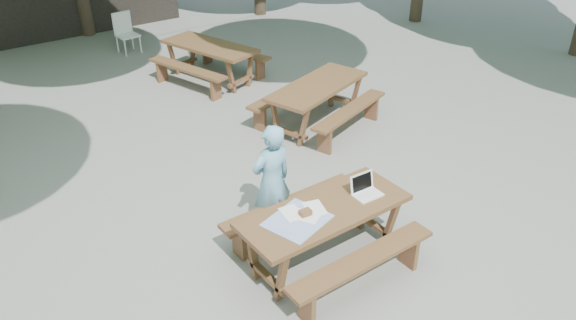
% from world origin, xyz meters
% --- Properties ---
extents(ground, '(80.00, 80.00, 0.00)m').
position_xyz_m(ground, '(0.00, 0.00, 0.00)').
color(ground, slate).
rests_on(ground, ground).
extents(main_picnic_table, '(2.00, 1.58, 0.75)m').
position_xyz_m(main_picnic_table, '(0.30, -1.13, 0.39)').
color(main_picnic_table, brown).
rests_on(main_picnic_table, ground).
extents(picnic_table_ne, '(2.29, 2.08, 0.75)m').
position_xyz_m(picnic_table_ne, '(2.48, 1.71, 0.39)').
color(picnic_table_ne, brown).
rests_on(picnic_table_ne, ground).
extents(picnic_table_far_e, '(2.06, 2.27, 0.75)m').
position_xyz_m(picnic_table_far_e, '(2.01, 4.55, 0.39)').
color(picnic_table_far_e, brown).
rests_on(picnic_table_far_e, ground).
extents(woman, '(0.55, 0.37, 1.50)m').
position_xyz_m(woman, '(0.15, -0.31, 0.75)').
color(woman, '#6AA7C2').
rests_on(woman, ground).
extents(plastic_chair, '(0.48, 0.48, 0.90)m').
position_xyz_m(plastic_chair, '(1.31, 7.14, 0.26)').
color(plastic_chair, white).
rests_on(plastic_chair, ground).
extents(laptop, '(0.34, 0.27, 0.24)m').
position_xyz_m(laptop, '(0.87, -1.17, 0.81)').
color(laptop, white).
rests_on(laptop, main_picnic_table).
extents(tabletop_clutter, '(0.82, 0.71, 0.08)m').
position_xyz_m(tabletop_clutter, '(-0.05, -1.12, 0.76)').
color(tabletop_clutter, '#3761BC').
rests_on(tabletop_clutter, main_picnic_table).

